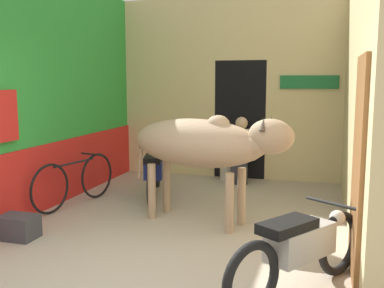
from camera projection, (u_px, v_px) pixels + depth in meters
The scene contains 11 objects.
ground_plane at pixel (119, 286), 4.11m from camera, with size 30.00×30.00×0.00m, color tan.
wall_left_shopfront at pixel (54, 95), 6.77m from camera, with size 0.25×4.83×3.40m.
wall_back_with_doorway at pixel (235, 100), 8.72m from camera, with size 4.18×0.93×3.40m.
wall_right_with_door at pixel (361, 96), 5.51m from camera, with size 0.22×4.83×3.40m.
cow at pixel (204, 144), 5.78m from camera, with size 2.30×1.10×1.46m.
motorcycle_near at pixel (300, 248), 3.91m from camera, with size 1.10×1.58×0.75m.
motorcycle_far at pixel (154, 171), 7.23m from camera, with size 0.72×1.82×0.74m.
bicycle at pixel (75, 181), 6.71m from camera, with size 0.50×1.68×0.73m.
shopkeeper_seated at pixel (241, 148), 8.13m from camera, with size 0.41×0.34×1.21m.
plastic_stool at pixel (227, 167), 8.47m from camera, with size 0.37×0.37×0.43m.
crate at pixel (18, 227), 5.32m from camera, with size 0.44×0.32×0.28m.
Camera 1 is at (1.73, -3.54, 1.87)m, focal length 42.00 mm.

